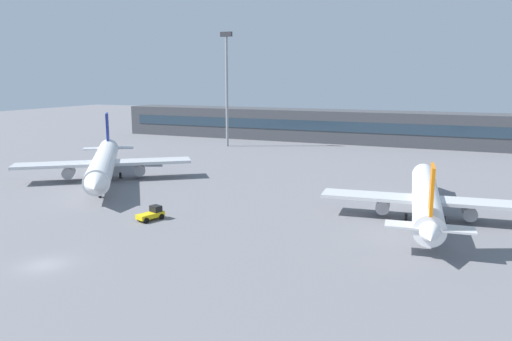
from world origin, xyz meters
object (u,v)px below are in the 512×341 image
Objects in this scene: airplane_mid at (104,163)px; baggage_tug_yellow at (152,214)px; floodlight_tower_west at (227,82)px; airplane_near at (426,196)px.

airplane_mid reaches higher than baggage_tug_yellow.
airplane_mid is 28.01m from baggage_tug_yellow.
airplane_mid is at bearing -89.42° from floodlight_tower_west.
floodlight_tower_west is (-54.92, 52.26, 14.13)m from airplane_near.
airplane_near is at bearing -2.22° from airplane_mid.
baggage_tug_yellow is (21.99, -17.16, -2.54)m from airplane_mid.
baggage_tug_yellow is 72.79m from floodlight_tower_west.
airplane_mid reaches higher than airplane_near.
airplane_mid is at bearing 142.05° from baggage_tug_yellow.
baggage_tug_yellow is (-32.42, -15.04, -2.09)m from airplane_near.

